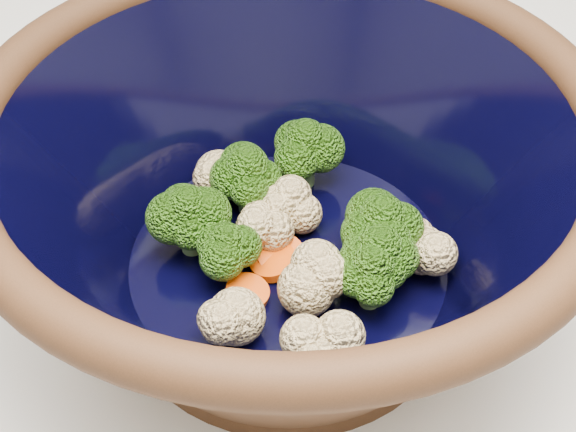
{
  "coord_description": "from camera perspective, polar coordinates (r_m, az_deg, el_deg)",
  "views": [
    {
      "loc": [
        -0.12,
        -0.33,
        1.3
      ],
      "look_at": [
        -0.05,
        -0.0,
        0.97
      ],
      "focal_mm": 50.0,
      "sensor_mm": 36.0,
      "label": 1
    }
  ],
  "objects": [
    {
      "name": "mixing_bowl",
      "position": [
        0.46,
        -0.0,
        1.33
      ],
      "size": [
        0.39,
        0.39,
        0.15
      ],
      "rotation": [
        0.0,
        0.0,
        0.19
      ],
      "color": "black",
      "rests_on": "counter"
    },
    {
      "name": "vegetable_pile",
      "position": [
        0.48,
        0.68,
        -0.61
      ],
      "size": [
        0.17,
        0.19,
        0.05
      ],
      "color": "#608442",
      "rests_on": "mixing_bowl"
    }
  ]
}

